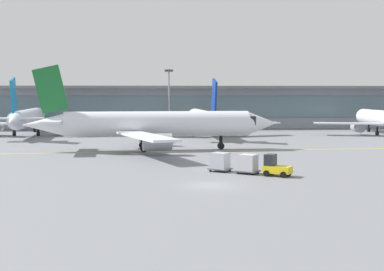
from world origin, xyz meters
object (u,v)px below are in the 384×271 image
(cargo_dolly_lead, at_px, (248,163))
(cargo_dolly_trailing, at_px, (220,161))
(taxiing_regional_jet, at_px, (155,125))
(baggage_tug, at_px, (275,167))
(gate_airplane_2, at_px, (203,119))
(gate_airplane_1, at_px, (27,118))
(apron_light_mast_1, at_px, (169,97))

(cargo_dolly_lead, relative_size, cargo_dolly_trailing, 1.00)
(taxiing_regional_jet, relative_size, baggage_tug, 12.18)
(gate_airplane_2, relative_size, taxiing_regional_jet, 0.88)
(gate_airplane_1, height_order, baggage_tug, gate_airplane_1)
(gate_airplane_1, bearing_deg, apron_light_mast_1, -68.00)
(gate_airplane_1, relative_size, gate_airplane_2, 1.03)
(gate_airplane_2, distance_m, cargo_dolly_lead, 47.85)
(taxiing_regional_jet, relative_size, apron_light_mast_1, 2.74)
(baggage_tug, bearing_deg, cargo_dolly_trailing, 180.00)
(gate_airplane_1, bearing_deg, gate_airplane_2, -99.78)
(gate_airplane_2, distance_m, baggage_tug, 49.53)
(taxiing_regional_jet, height_order, baggage_tug, taxiing_regional_jet)
(gate_airplane_1, height_order, cargo_dolly_trailing, gate_airplane_1)
(baggage_tug, relative_size, cargo_dolly_lead, 1.12)
(gate_airplane_2, bearing_deg, taxiing_regional_jet, 156.67)
(baggage_tug, bearing_deg, taxiing_regional_jet, 149.34)
(apron_light_mast_1, bearing_deg, taxiing_regional_jet, -94.26)
(cargo_dolly_lead, bearing_deg, gate_airplane_1, 156.91)
(cargo_dolly_trailing, bearing_deg, gate_airplane_1, 155.72)
(baggage_tug, xyz_separation_m, apron_light_mast_1, (-8.54, 66.03, 6.32))
(gate_airplane_2, distance_m, apron_light_mast_1, 18.13)
(gate_airplane_2, xyz_separation_m, cargo_dolly_lead, (0.19, -47.81, -2.07))
(gate_airplane_1, distance_m, cargo_dolly_lead, 61.30)
(taxiing_regional_jet, relative_size, cargo_dolly_lead, 13.58)
(gate_airplane_1, relative_size, cargo_dolly_lead, 12.24)
(taxiing_regional_jet, xyz_separation_m, cargo_dolly_lead, (9.25, -22.89, -2.50))
(gate_airplane_1, xyz_separation_m, cargo_dolly_lead, (33.35, -51.39, -2.15))
(apron_light_mast_1, bearing_deg, cargo_dolly_lead, -84.54)
(baggage_tug, height_order, cargo_dolly_lead, baggage_tug)
(gate_airplane_1, bearing_deg, cargo_dolly_lead, -150.64)
(taxiing_regional_jet, relative_size, cargo_dolly_trailing, 13.58)
(cargo_dolly_trailing, bearing_deg, apron_light_mast_1, 127.21)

